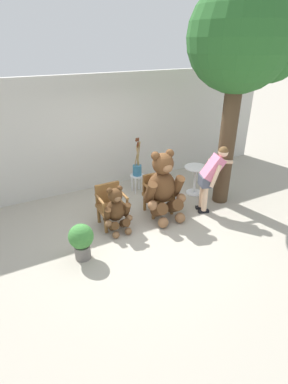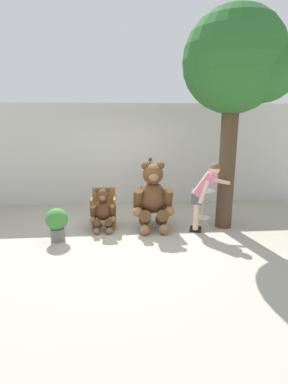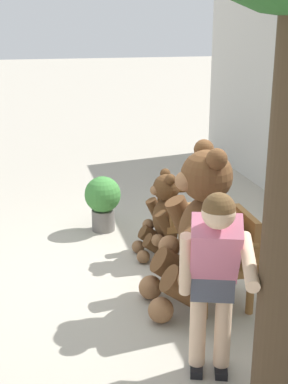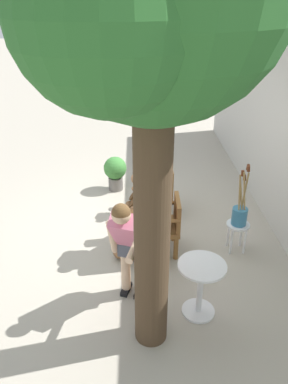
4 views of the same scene
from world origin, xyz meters
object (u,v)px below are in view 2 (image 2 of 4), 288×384
object	(u,v)px
wooden_chair_right	(152,205)
teddy_bear_large	(153,197)
white_stool	(149,198)
round_side_table	(203,201)
potted_plant	(57,222)
brush_bucket	(149,187)
wooden_chair_left	(104,206)
teddy_bear_small	(103,210)
person_visitor	(203,191)
patio_tree	(239,66)

from	to	relation	value
wooden_chair_right	teddy_bear_large	world-z (taller)	teddy_bear_large
white_stool	teddy_bear_large	bearing A→B (deg)	-92.04
round_side_table	potted_plant	xyz separation A→B (m)	(-3.26, -1.13, -0.05)
teddy_bear_large	brush_bucket	xyz separation A→B (m)	(0.05, 1.33, -0.08)
brush_bucket	potted_plant	world-z (taller)	brush_bucket
white_stool	round_side_table	size ratio (longest dim) A/B	0.64
wooden_chair_left	teddy_bear_small	size ratio (longest dim) A/B	0.89
teddy_bear_large	person_visitor	world-z (taller)	person_visitor
teddy_bear_small	wooden_chair_right	bearing A→B (deg)	14.97
round_side_table	patio_tree	size ratio (longest dim) A/B	0.16
wooden_chair_right	round_side_table	xyz separation A→B (m)	(1.28, 0.31, -0.01)
teddy_bear_large	potted_plant	distance (m)	2.08
potted_plant	wooden_chair_right	bearing A→B (deg)	22.30
teddy_bear_small	teddy_bear_large	bearing A→B (deg)	1.63
brush_bucket	potted_plant	distance (m)	2.78
teddy_bear_small	potted_plant	xyz separation A→B (m)	(-0.89, -0.52, -0.07)
wooden_chair_left	wooden_chair_right	xyz separation A→B (m)	(1.10, -0.00, 0.00)
wooden_chair_right	white_stool	bearing A→B (deg)	87.63
round_side_table	patio_tree	distance (m)	3.06
wooden_chair_left	teddy_bear_small	xyz separation A→B (m)	(-0.00, -0.29, 0.01)
teddy_bear_large	potted_plant	xyz separation A→B (m)	(-1.98, -0.55, -0.34)
wooden_chair_left	patio_tree	size ratio (longest dim) A/B	0.19
person_visitor	potted_plant	bearing A→B (deg)	-174.44
teddy_bear_large	patio_tree	xyz separation A→B (m)	(1.70, -0.07, 2.68)
round_side_table	white_stool	bearing A→B (deg)	148.70
brush_bucket	patio_tree	xyz separation A→B (m)	(1.65, -1.39, 2.76)
teddy_bear_large	white_stool	distance (m)	1.38
teddy_bear_small	patio_tree	distance (m)	4.06
brush_bucket	round_side_table	size ratio (longest dim) A/B	1.32
person_visitor	white_stool	distance (m)	1.95
wooden_chair_right	brush_bucket	bearing A→B (deg)	87.48
wooden_chair_right	teddy_bear_small	xyz separation A→B (m)	(-1.10, -0.29, 0.01)
wooden_chair_right	teddy_bear_large	xyz separation A→B (m)	(-0.00, -0.26, 0.27)
brush_bucket	teddy_bear_small	bearing A→B (deg)	-130.14
white_stool	round_side_table	bearing A→B (deg)	-31.30
teddy_bear_small	potted_plant	size ratio (longest dim) A/B	1.42
person_visitor	brush_bucket	bearing A→B (deg)	122.22
wooden_chair_left	person_visitor	world-z (taller)	person_visitor
wooden_chair_right	person_visitor	bearing A→B (deg)	-26.44
wooden_chair_left	person_visitor	size ratio (longest dim) A/B	0.57
brush_bucket	patio_tree	world-z (taller)	patio_tree
teddy_bear_large	round_side_table	size ratio (longest dim) A/B	2.08
teddy_bear_large	person_visitor	distance (m)	1.09
round_side_table	potted_plant	bearing A→B (deg)	-160.93
brush_bucket	patio_tree	distance (m)	3.50
wooden_chair_right	teddy_bear_small	size ratio (longest dim) A/B	0.89
wooden_chair_left	patio_tree	distance (m)	4.08
white_stool	brush_bucket	distance (m)	0.30
patio_tree	round_side_table	bearing A→B (deg)	123.10
teddy_bear_small	wooden_chair_left	bearing A→B (deg)	89.77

